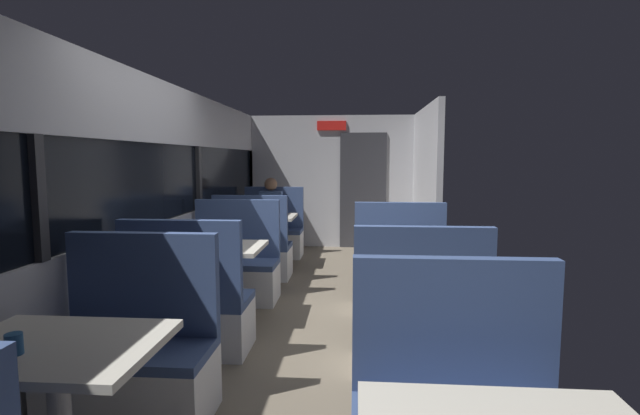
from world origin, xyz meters
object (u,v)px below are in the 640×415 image
at_px(bench_mid_window_facing_entry, 235,271).
at_px(bench_far_window_facing_entry, 273,236).
at_px(bench_far_window_facing_end, 253,253).
at_px(dining_table_rear_aisle, 409,264).
at_px(dining_table_near_window, 57,365).
at_px(coffee_cup_primary, 14,344).
at_px(bench_mid_window_facing_end, 190,312).
at_px(bench_near_window_facing_entry, 134,364).
at_px(seated_passenger, 272,223).
at_px(dining_table_mid_window, 215,256).
at_px(bench_rear_aisle_facing_entry, 401,279).
at_px(dining_table_far_window, 264,222).
at_px(coffee_cup_secondary, 385,248).
at_px(bench_rear_aisle_facing_end, 418,327).

distance_m(bench_mid_window_facing_entry, bench_far_window_facing_entry, 2.35).
xyz_separation_m(bench_far_window_facing_end, dining_table_rear_aisle, (1.79, -1.85, 0.31)).
bearing_deg(dining_table_rear_aisle, dining_table_near_window, -129.84).
bearing_deg(coffee_cup_primary, bench_mid_window_facing_end, 86.88).
bearing_deg(bench_near_window_facing_entry, seated_passenger, 90.00).
bearing_deg(seated_passenger, dining_table_rear_aisle, -60.56).
distance_m(dining_table_near_window, seated_passenger, 5.32).
height_order(dining_table_near_window, coffee_cup_primary, coffee_cup_primary).
relative_size(dining_table_mid_window, coffee_cup_primary, 10.00).
xyz_separation_m(bench_far_window_facing_end, bench_rear_aisle_facing_entry, (1.79, -1.15, 0.00)).
bearing_deg(seated_passenger, bench_near_window_facing_entry, -90.00).
xyz_separation_m(bench_far_window_facing_entry, dining_table_rear_aisle, (1.79, -3.24, 0.31)).
height_order(dining_table_far_window, dining_table_rear_aisle, same).
distance_m(dining_table_mid_window, dining_table_rear_aisle, 1.80).
relative_size(bench_mid_window_facing_entry, bench_rear_aisle_facing_entry, 1.00).
distance_m(dining_table_far_window, dining_table_rear_aisle, 3.11).
bearing_deg(bench_far_window_facing_end, coffee_cup_secondary, -49.77).
distance_m(bench_far_window_facing_entry, bench_rear_aisle_facing_entry, 3.11).
distance_m(dining_table_mid_window, bench_rear_aisle_facing_end, 2.03).
distance_m(bench_mid_window_facing_entry, bench_rear_aisle_facing_entry, 1.80).
height_order(bench_near_window_facing_entry, bench_far_window_facing_entry, same).
relative_size(bench_mid_window_facing_end, coffee_cup_primary, 12.22).
height_order(bench_rear_aisle_facing_end, bench_rear_aisle_facing_entry, same).
height_order(dining_table_far_window, coffee_cup_primary, coffee_cup_primary).
relative_size(bench_far_window_facing_end, seated_passenger, 0.87).
relative_size(bench_rear_aisle_facing_end, bench_rear_aisle_facing_entry, 1.00).
bearing_deg(bench_mid_window_facing_end, dining_table_near_window, -90.00).
height_order(bench_near_window_facing_entry, dining_table_far_window, bench_near_window_facing_entry).
distance_m(dining_table_far_window, coffee_cup_secondary, 3.02).
height_order(dining_table_mid_window, bench_far_window_facing_entry, bench_far_window_facing_entry).
bearing_deg(bench_far_window_facing_end, dining_table_mid_window, -90.00).
bearing_deg(dining_table_near_window, coffee_cup_secondary, 53.23).
bearing_deg(bench_near_window_facing_entry, bench_rear_aisle_facing_entry, 50.16).
bearing_deg(bench_near_window_facing_entry, dining_table_rear_aisle, 38.92).
bearing_deg(dining_table_far_window, bench_mid_window_facing_end, -90.00).
height_order(dining_table_mid_window, dining_table_rear_aisle, same).
height_order(dining_table_mid_window, bench_mid_window_facing_entry, bench_mid_window_facing_entry).
xyz_separation_m(dining_table_mid_window, dining_table_far_window, (0.00, 2.35, 0.00)).
bearing_deg(dining_table_rear_aisle, bench_rear_aisle_facing_entry, 90.00).
bearing_deg(seated_passenger, bench_rear_aisle_facing_end, -65.19).
xyz_separation_m(dining_table_far_window, dining_table_rear_aisle, (1.79, -2.55, 0.00)).
height_order(bench_near_window_facing_entry, coffee_cup_secondary, bench_near_window_facing_entry).
height_order(dining_table_rear_aisle, coffee_cup_primary, coffee_cup_primary).
bearing_deg(dining_table_far_window, dining_table_rear_aisle, -54.88).
bearing_deg(dining_table_mid_window, bench_mid_window_facing_end, -90.00).
height_order(bench_near_window_facing_entry, bench_mid_window_facing_end, same).
relative_size(coffee_cup_primary, coffee_cup_secondary, 1.00).
xyz_separation_m(dining_table_near_window, bench_mid_window_facing_end, (0.00, 1.65, -0.31)).
xyz_separation_m(dining_table_far_window, bench_far_window_facing_entry, (0.00, 0.70, -0.31)).
xyz_separation_m(bench_mid_window_facing_end, bench_far_window_facing_entry, (0.00, 3.74, 0.00)).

